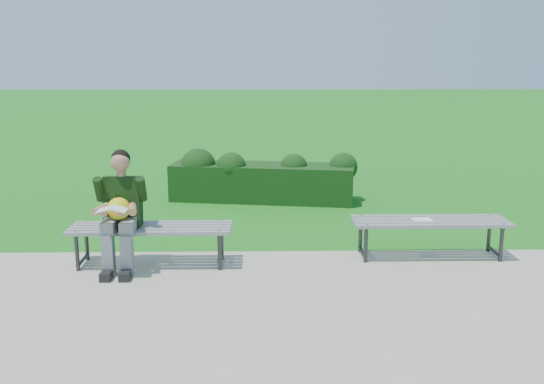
# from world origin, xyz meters

# --- Properties ---
(ground) EXTENTS (80.00, 80.00, 0.00)m
(ground) POSITION_xyz_m (0.00, 0.00, 0.00)
(ground) COLOR #126913
(ground) RESTS_ON ground
(walkway) EXTENTS (30.00, 3.50, 0.02)m
(walkway) POSITION_xyz_m (0.00, -1.75, 0.01)
(walkway) COLOR #BDB79D
(walkway) RESTS_ON ground
(hedge) EXTENTS (3.14, 1.21, 0.86)m
(hedge) POSITION_xyz_m (-0.03, 2.81, 0.37)
(hedge) COLOR #1A4111
(hedge) RESTS_ON ground
(bench_left) EXTENTS (1.80, 0.50, 0.46)m
(bench_left) POSITION_xyz_m (-1.25, -0.46, 0.42)
(bench_left) COLOR slate
(bench_left) RESTS_ON walkway
(bench_right) EXTENTS (1.80, 0.50, 0.46)m
(bench_right) POSITION_xyz_m (1.97, -0.23, 0.42)
(bench_right) COLOR slate
(bench_right) RESTS_ON walkway
(seated_boy) EXTENTS (0.56, 0.76, 1.31)m
(seated_boy) POSITION_xyz_m (-1.55, -0.55, 0.71)
(seated_boy) COLOR slate
(seated_boy) RESTS_ON walkway
(paper_sheet) EXTENTS (0.23, 0.17, 0.01)m
(paper_sheet) POSITION_xyz_m (1.87, -0.23, 0.47)
(paper_sheet) COLOR white
(paper_sheet) RESTS_ON bench_right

